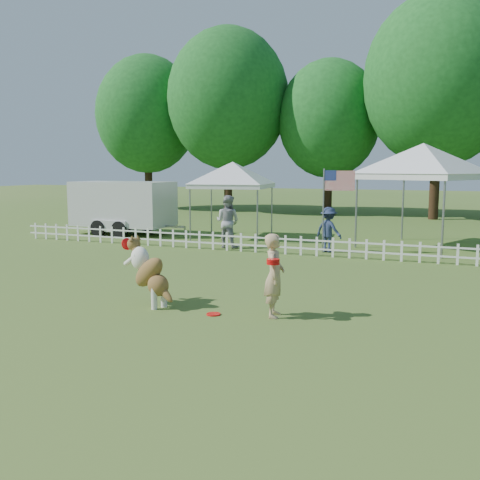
{
  "coord_description": "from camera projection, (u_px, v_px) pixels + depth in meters",
  "views": [
    {
      "loc": [
        4.19,
        -8.84,
        2.68
      ],
      "look_at": [
        -0.24,
        2.0,
        1.1
      ],
      "focal_mm": 40.0,
      "sensor_mm": 36.0,
      "label": 1
    }
  ],
  "objects": [
    {
      "name": "ground",
      "position": [
        212.0,
        312.0,
        10.03
      ],
      "size": [
        120.0,
        120.0,
        0.0
      ],
      "primitive_type": "plane",
      "color": "#2E591C",
      "rests_on": "ground"
    },
    {
      "name": "tree_center_left",
      "position": [
        329.0,
        130.0,
        31.15
      ],
      "size": [
        6.0,
        6.0,
        9.8
      ],
      "primitive_type": null,
      "color": "#17531C",
      "rests_on": "ground"
    },
    {
      "name": "canopy_tent_right",
      "position": [
        421.0,
        197.0,
        17.87
      ],
      "size": [
        4.38,
        4.38,
        3.42
      ],
      "primitive_type": null,
      "rotation": [
        0.0,
        0.0,
        -0.42
      ],
      "color": "silver",
      "rests_on": "ground"
    },
    {
      "name": "tree_center_right",
      "position": [
        439.0,
        97.0,
        27.33
      ],
      "size": [
        7.6,
        7.6,
        12.6
      ],
      "primitive_type": null,
      "color": "#17531C",
      "rests_on": "ground"
    },
    {
      "name": "frisbee_on_turf",
      "position": [
        213.0,
        314.0,
        9.82
      ],
      "size": [
        0.27,
        0.27,
        0.02
      ],
      "primitive_type": "cylinder",
      "rotation": [
        0.0,
        0.0,
        -0.05
      ],
      "color": "red",
      "rests_on": "ground"
    },
    {
      "name": "cargo_trailer",
      "position": [
        123.0,
        207.0,
        21.8
      ],
      "size": [
        4.97,
        2.2,
        2.18
      ],
      "primitive_type": null,
      "rotation": [
        0.0,
        0.0,
        0.0
      ],
      "color": "silver",
      "rests_on": "ground"
    },
    {
      "name": "picket_fence",
      "position": [
        309.0,
        246.0,
        16.42
      ],
      "size": [
        22.0,
        0.08,
        0.6
      ],
      "primitive_type": null,
      "color": "white",
      "rests_on": "ground"
    },
    {
      "name": "canopy_tent_left",
      "position": [
        233.0,
        201.0,
        20.48
      ],
      "size": [
        3.09,
        3.09,
        2.86
      ],
      "primitive_type": null,
      "rotation": [
        0.0,
        0.0,
        0.13
      ],
      "color": "silver",
      "rests_on": "ground"
    },
    {
      "name": "tree_left",
      "position": [
        228.0,
        113.0,
        32.33
      ],
      "size": [
        7.4,
        7.4,
        12.0
      ],
      "primitive_type": null,
      "color": "#17531C",
      "rests_on": "ground"
    },
    {
      "name": "handler",
      "position": [
        274.0,
        275.0,
        9.62
      ],
      "size": [
        0.48,
        0.62,
        1.52
      ],
      "primitive_type": "imported",
      "rotation": [
        0.0,
        0.0,
        1.8
      ],
      "color": "tan",
      "rests_on": "ground"
    },
    {
      "name": "spectator_b",
      "position": [
        329.0,
        230.0,
        17.09
      ],
      "size": [
        1.07,
        0.87,
        1.45
      ],
      "primitive_type": "imported",
      "rotation": [
        0.0,
        0.0,
        2.73
      ],
      "color": "navy",
      "rests_on": "ground"
    },
    {
      "name": "spectator_a",
      "position": [
        228.0,
        222.0,
        18.01
      ],
      "size": [
        0.93,
        0.76,
        1.78
      ],
      "primitive_type": "imported",
      "rotation": [
        0.0,
        0.0,
        3.04
      ],
      "color": "#95969A",
      "rests_on": "ground"
    },
    {
      "name": "tree_far_left",
      "position": [
        147.0,
        125.0,
        35.11
      ],
      "size": [
        6.6,
        6.6,
        11.0
      ],
      "primitive_type": null,
      "color": "#17531C",
      "rests_on": "ground"
    },
    {
      "name": "dog",
      "position": [
        150.0,
        272.0,
        10.39
      ],
      "size": [
        1.35,
        0.85,
        1.32
      ],
      "primitive_type": null,
      "rotation": [
        0.0,
        0.0,
        -0.36
      ],
      "color": "brown",
      "rests_on": "ground"
    },
    {
      "name": "flag_pole",
      "position": [
        323.0,
        211.0,
        16.9
      ],
      "size": [
        1.03,
        0.24,
        2.67
      ],
      "primitive_type": null,
      "rotation": [
        0.0,
        0.0,
        0.13
      ],
      "color": "gray",
      "rests_on": "ground"
    }
  ]
}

